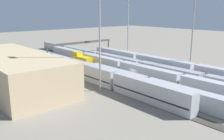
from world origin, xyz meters
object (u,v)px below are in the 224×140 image
object	(u,v)px
light_mast_0	(193,23)
signal_gantry	(81,45)
train_on_track_4	(146,85)
train_on_track_1	(137,65)
light_mast_1	(99,14)
train_on_track_0	(163,65)
light_mast_2	(128,20)
maintenance_shed	(13,70)
train_on_track_5	(90,73)
train_on_track_3	(82,60)
train_on_track_2	(145,72)

from	to	relation	value
light_mast_0	signal_gantry	xyz separation A→B (m)	(40.03, 16.09, -9.56)
train_on_track_4	light_mast_0	world-z (taller)	light_mast_0
train_on_track_1	light_mast_1	distance (m)	31.16
train_on_track_0	light_mast_1	bearing A→B (deg)	93.38
light_mast_2	signal_gantry	world-z (taller)	light_mast_2
signal_gantry	maintenance_shed	distance (m)	34.88
train_on_track_5	light_mast_0	size ratio (longest dim) A/B	2.66
train_on_track_3	light_mast_2	distance (m)	24.88
light_mast_0	signal_gantry	size ratio (longest dim) A/B	0.89
train_on_track_4	light_mast_1	world-z (taller)	light_mast_1
maintenance_shed	train_on_track_3	bearing A→B (deg)	-72.38
train_on_track_1	maintenance_shed	distance (m)	41.02
train_on_track_2	train_on_track_3	world-z (taller)	train_on_track_3
train_on_track_1	signal_gantry	bearing A→B (deg)	17.15
train_on_track_4	light_mast_0	size ratio (longest dim) A/B	1.76
train_on_track_5	signal_gantry	bearing A→B (deg)	-27.88
light_mast_1	light_mast_2	bearing A→B (deg)	-54.71
train_on_track_3	train_on_track_0	bearing A→B (deg)	-151.46
train_on_track_4	maintenance_shed	size ratio (longest dim) A/B	1.02
train_on_track_3	train_on_track_2	bearing A→B (deg)	-170.00
train_on_track_3	signal_gantry	bearing A→B (deg)	-30.89
train_on_track_0	light_mast_1	distance (m)	33.64
train_on_track_2	train_on_track_3	bearing A→B (deg)	10.00
signal_gantry	light_mast_2	bearing A→B (deg)	-122.89
light_mast_1	maintenance_shed	world-z (taller)	light_mast_1
train_on_track_3	signal_gantry	distance (m)	7.27
train_on_track_5	light_mast_2	size ratio (longest dim) A/B	2.64
train_on_track_0	light_mast_0	xyz separation A→B (m)	(-8.27, -3.59, 14.49)
train_on_track_0	train_on_track_4	world-z (taller)	train_on_track_0
train_on_track_0	signal_gantry	distance (m)	34.49
train_on_track_3	light_mast_0	xyz separation A→B (m)	(-35.85, -18.59, 14.96)
train_on_track_2	train_on_track_0	world-z (taller)	train_on_track_0
train_on_track_2	signal_gantry	size ratio (longest dim) A/B	3.83
train_on_track_2	light_mast_2	world-z (taller)	light_mast_2
train_on_track_0	train_on_track_1	bearing A→B (deg)	33.82
train_on_track_2	signal_gantry	distance (m)	33.08
train_on_track_2	light_mast_1	world-z (taller)	light_mast_1
train_on_track_4	train_on_track_0	bearing A→B (deg)	-63.06
train_on_track_5	maintenance_shed	distance (m)	22.05
train_on_track_5	light_mast_2	bearing A→B (deg)	-65.50
train_on_track_2	train_on_track_1	bearing A→B (deg)	-31.27
train_on_track_0	train_on_track_4	xyz separation A→B (m)	(-10.17, 20.00, -0.60)
train_on_track_0	signal_gantry	xyz separation A→B (m)	(31.76, 12.50, 4.93)
train_on_track_0	train_on_track_5	distance (m)	26.29
train_on_track_0	light_mast_1	world-z (taller)	light_mast_1
train_on_track_0	light_mast_2	xyz separation A→B (m)	(21.25, -3.76, 14.61)
train_on_track_4	light_mast_2	distance (m)	42.22
train_on_track_1	light_mast_2	size ratio (longest dim) A/B	5.15
train_on_track_0	light_mast_2	distance (m)	26.06
light_mast_0	light_mast_2	distance (m)	29.51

